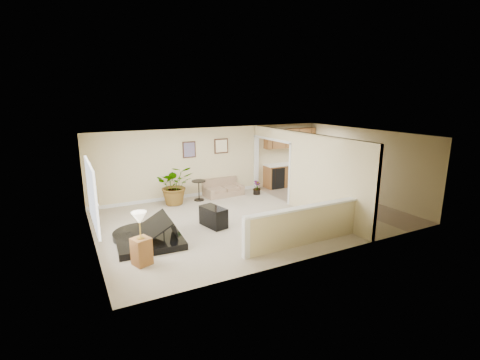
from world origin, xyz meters
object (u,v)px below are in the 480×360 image
piano (145,219)px  accent_table (199,188)px  small_plant (257,189)px  loveseat (223,187)px  lamp_stand (141,243)px  palm_plant (175,185)px  piano_bench (213,217)px

piano → accent_table: 3.79m
piano → small_plant: bearing=32.5°
loveseat → lamp_stand: lamp_stand is taller
accent_table → small_plant: size_ratio=1.38×
small_plant → lamp_stand: (-5.04, -3.68, 0.29)m
accent_table → palm_plant: (-0.86, -0.03, 0.20)m
piano → loveseat: piano is taller
accent_table → small_plant: 2.23m
lamp_stand → palm_plant: bearing=63.2°
piano_bench → loveseat: loveseat is taller
piano_bench → small_plant: bearing=39.7°
accent_table → small_plant: (2.20, -0.28, -0.24)m
lamp_stand → piano: bearing=72.3°
piano_bench → palm_plant: palm_plant is taller
accent_table → loveseat: bearing=13.8°
piano → small_plant: piano is taller
loveseat → small_plant: bearing=-27.5°
loveseat → accent_table: size_ratio=2.01×
piano → palm_plant: piano is taller
lamp_stand → loveseat: bearing=47.3°
palm_plant → small_plant: 3.10m
piano_bench → accent_table: accent_table is taller
small_plant → lamp_stand: 6.25m
piano → piano_bench: piano is taller
accent_table → palm_plant: palm_plant is taller
accent_table → lamp_stand: 4.87m
piano_bench → accent_table: size_ratio=1.17×
piano_bench → loveseat: (1.58, 2.81, 0.03)m
loveseat → small_plant: 1.28m
palm_plant → lamp_stand: palm_plant is taller
loveseat → palm_plant: size_ratio=1.02×
accent_table → small_plant: accent_table is taller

